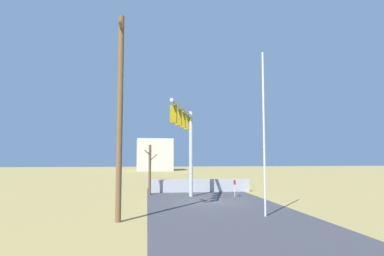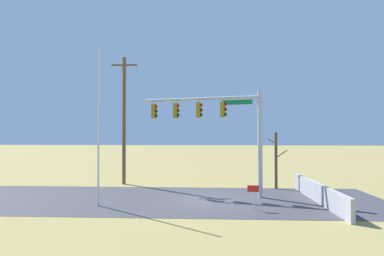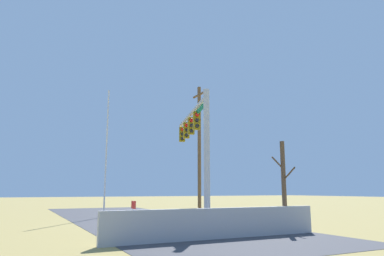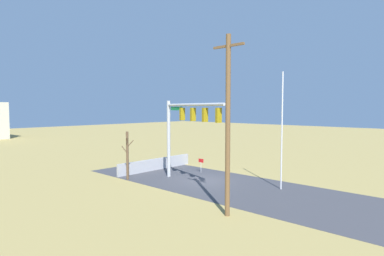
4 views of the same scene
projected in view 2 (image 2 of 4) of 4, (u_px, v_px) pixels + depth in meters
name	position (u px, v px, depth m)	size (l,w,h in m)	color
ground_plane	(208.00, 200.00, 17.87)	(160.00, 160.00, 0.00)	#9E894C
road_surface	(138.00, 199.00, 18.07)	(28.00, 8.00, 0.01)	#3D3D42
sidewalk_corner	(277.00, 198.00, 18.47)	(6.00, 6.00, 0.01)	#B7B5AD
retaining_fence	(318.00, 193.00, 17.24)	(0.20, 8.36, 1.05)	#A8A8AD
signal_mast	(218.00, 120.00, 19.38)	(7.35, 2.21, 6.28)	#B2B5BA
flagpole	(99.00, 127.00, 16.49)	(0.10, 0.10, 8.20)	silver
utility_pole	(124.00, 118.00, 23.54)	(1.90, 0.26, 9.48)	brown
bare_tree	(276.00, 160.00, 21.48)	(1.27, 1.02, 3.84)	brown
open_sign	(253.00, 192.00, 15.50)	(0.56, 0.04, 1.22)	silver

